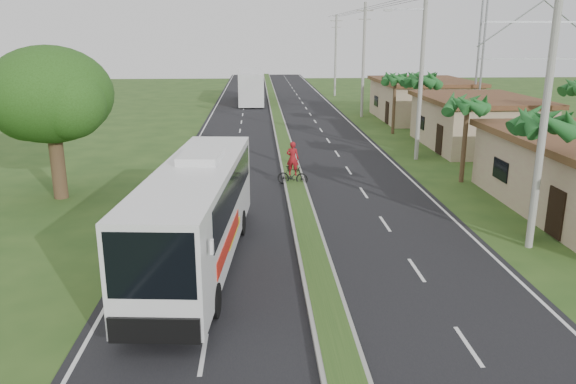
{
  "coord_description": "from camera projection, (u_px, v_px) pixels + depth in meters",
  "views": [
    {
      "loc": [
        -2.01,
        -17.94,
        7.99
      ],
      "look_at": [
        -0.8,
        4.04,
        1.8
      ],
      "focal_mm": 35.0,
      "sensor_mm": 36.0,
      "label": 1
    }
  ],
  "objects": [
    {
      "name": "utility_pole_a",
      "position": [
        547.0,
        101.0,
        20.35
      ],
      "size": [
        1.6,
        0.28,
        11.0
      ],
      "color": "gray",
      "rests_on": "ground"
    },
    {
      "name": "palm_verge_a",
      "position": [
        543.0,
        122.0,
        21.59
      ],
      "size": [
        2.4,
        2.4,
        5.45
      ],
      "color": "#473321",
      "rests_on": "ground"
    },
    {
      "name": "motorcyclist",
      "position": [
        293.0,
        169.0,
        30.69
      ],
      "size": [
        1.77,
        0.89,
        2.42
      ],
      "rotation": [
        0.0,
        0.0,
        -0.25
      ],
      "color": "black",
      "rests_on": "ground"
    },
    {
      "name": "billboard_lattice",
      "position": [
        539.0,
        49.0,
        47.67
      ],
      "size": [
        10.18,
        1.18,
        12.07
      ],
      "color": "gray",
      "rests_on": "ground"
    },
    {
      "name": "coach_bus_far",
      "position": [
        250.0,
        85.0,
        67.75
      ],
      "size": [
        3.13,
        13.06,
        3.79
      ],
      "rotation": [
        0.0,
        0.0,
        0.02
      ],
      "color": "silver",
      "rests_on": "ground"
    },
    {
      "name": "palm_verge_b",
      "position": [
        468.0,
        104.0,
        30.36
      ],
      "size": [
        2.4,
        2.4,
        5.05
      ],
      "color": "#473321",
      "rests_on": "ground"
    },
    {
      "name": "palm_verge_c",
      "position": [
        421.0,
        80.0,
        36.85
      ],
      "size": [
        2.4,
        2.4,
        5.85
      ],
      "color": "#473321",
      "rests_on": "ground"
    },
    {
      "name": "utility_pole_c",
      "position": [
        364.0,
        59.0,
        54.95
      ],
      "size": [
        1.6,
        0.28,
        11.0
      ],
      "color": "gray",
      "rests_on": "ground"
    },
    {
      "name": "palm_verge_d",
      "position": [
        395.0,
        78.0,
        45.69
      ],
      "size": [
        2.4,
        2.4,
        5.25
      ],
      "color": "#473321",
      "rests_on": "ground"
    },
    {
      "name": "lane_edge_right",
      "position": [
        383.0,
        153.0,
        39.09
      ],
      "size": [
        0.12,
        160.0,
        0.01
      ],
      "primitive_type": "cube",
      "color": "silver",
      "rests_on": "ground"
    },
    {
      "name": "shop_far",
      "position": [
        422.0,
        99.0,
        54.33
      ],
      "size": [
        8.6,
        11.6,
        3.82
      ],
      "color": "tan",
      "rests_on": "ground"
    },
    {
      "name": "utility_pole_b",
      "position": [
        422.0,
        63.0,
        35.57
      ],
      "size": [
        3.2,
        0.28,
        12.0
      ],
      "color": "gray",
      "rests_on": "ground"
    },
    {
      "name": "ground",
      "position": [
        317.0,
        273.0,
        19.51
      ],
      "size": [
        180.0,
        180.0,
        0.0
      ],
      "primitive_type": "plane",
      "color": "#29481A",
      "rests_on": "ground"
    },
    {
      "name": "road_asphalt",
      "position": [
        287.0,
        154.0,
        38.73
      ],
      "size": [
        14.0,
        160.0,
        0.02
      ],
      "primitive_type": "cube",
      "color": "black",
      "rests_on": "ground"
    },
    {
      "name": "shade_tree",
      "position": [
        48.0,
        98.0,
        27.13
      ],
      "size": [
        6.3,
        6.0,
        7.54
      ],
      "color": "#473321",
      "rests_on": "ground"
    },
    {
      "name": "coach_bus_main",
      "position": [
        197.0,
        208.0,
        19.64
      ],
      "size": [
        3.53,
        12.2,
        3.89
      ],
      "rotation": [
        0.0,
        0.0,
        -0.09
      ],
      "color": "white",
      "rests_on": "ground"
    },
    {
      "name": "lane_edge_left",
      "position": [
        189.0,
        156.0,
        38.38
      ],
      "size": [
        0.12,
        160.0,
        0.01
      ],
      "primitive_type": "cube",
      "color": "silver",
      "rests_on": "ground"
    },
    {
      "name": "utility_pole_d",
      "position": [
        336.0,
        55.0,
        74.24
      ],
      "size": [
        1.6,
        0.28,
        10.5
      ],
      "color": "gray",
      "rests_on": "ground"
    },
    {
      "name": "shop_mid",
      "position": [
        477.0,
        122.0,
        40.9
      ],
      "size": [
        7.6,
        10.6,
        3.67
      ],
      "color": "tan",
      "rests_on": "ground"
    },
    {
      "name": "median_strip",
      "position": [
        287.0,
        153.0,
        38.71
      ],
      "size": [
        1.2,
        160.0,
        0.18
      ],
      "color": "gray",
      "rests_on": "ground"
    }
  ]
}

